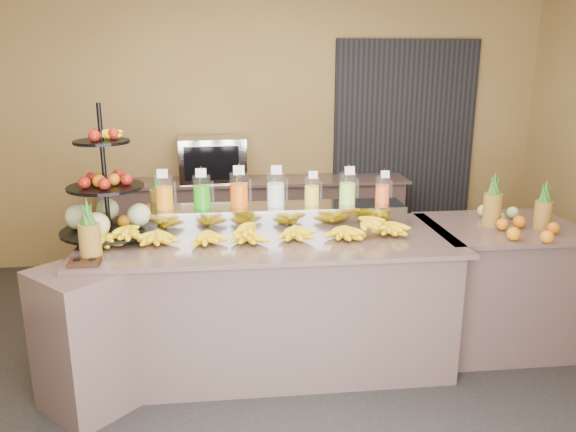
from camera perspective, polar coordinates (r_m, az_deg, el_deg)
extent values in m
plane|color=black|center=(3.91, -1.36, -16.68)|extent=(6.00, 6.00, 0.00)
cube|color=olive|center=(5.85, -3.65, 8.75)|extent=(6.00, 0.02, 2.80)
cube|color=black|center=(6.12, 11.65, 6.87)|extent=(1.50, 0.06, 2.20)
cube|color=#866461|center=(3.96, -1.79, -8.84)|extent=(2.40, 0.90, 0.90)
cube|color=#866461|center=(3.79, -1.85, -2.42)|extent=(2.50, 1.00, 0.03)
cube|color=#866461|center=(3.69, -19.73, -11.69)|extent=(0.71, 0.71, 0.90)
cube|color=#866461|center=(4.50, 20.38, -6.79)|extent=(1.00, 0.80, 0.90)
cube|color=#866461|center=(4.35, 20.95, -1.10)|extent=(1.08, 0.88, 0.03)
cube|color=#866461|center=(5.79, -3.36, -0.93)|extent=(3.00, 0.50, 0.90)
cube|color=#866461|center=(5.68, -3.44, 3.58)|extent=(3.10, 0.55, 0.03)
cube|color=gray|center=(4.04, -1.24, 0.04)|extent=(1.85, 0.30, 0.15)
cylinder|color=silver|center=(4.00, -12.46, 2.33)|extent=(0.13, 0.13, 0.23)
cylinder|color=orange|center=(4.01, -12.43, 1.82)|extent=(0.12, 0.12, 0.16)
cylinder|color=gray|center=(4.00, -12.71, 3.08)|extent=(0.01, 0.01, 0.27)
cube|color=white|center=(3.91, -12.66, 4.22)|extent=(0.07, 0.02, 0.06)
cylinder|color=silver|center=(3.98, -8.73, 2.44)|extent=(0.12, 0.12, 0.23)
cylinder|color=#1E9907|center=(3.99, -8.71, 1.94)|extent=(0.12, 0.12, 0.16)
cylinder|color=gray|center=(3.98, -8.98, 3.20)|extent=(0.01, 0.01, 0.27)
cube|color=white|center=(3.90, -8.85, 4.35)|extent=(0.07, 0.02, 0.06)
cylinder|color=silver|center=(3.98, -4.99, 2.64)|extent=(0.13, 0.13, 0.24)
cylinder|color=#F05900|center=(3.99, -4.98, 2.11)|extent=(0.12, 0.12, 0.16)
cylinder|color=gray|center=(3.97, -5.25, 3.44)|extent=(0.01, 0.01, 0.29)
cube|color=white|center=(3.89, -5.02, 4.66)|extent=(0.08, 0.02, 0.07)
cylinder|color=silver|center=(3.99, -1.25, 2.73)|extent=(0.13, 0.13, 0.24)
cylinder|color=silver|center=(4.00, -1.25, 2.20)|extent=(0.12, 0.12, 0.16)
cylinder|color=gray|center=(3.99, -1.50, 3.51)|extent=(0.01, 0.01, 0.28)
cube|color=white|center=(3.90, -1.19, 4.71)|extent=(0.08, 0.02, 0.06)
cylinder|color=silver|center=(4.03, 2.44, 2.55)|extent=(0.11, 0.11, 0.20)
cylinder|color=yellow|center=(4.03, 2.43, 2.11)|extent=(0.10, 0.10, 0.14)
cylinder|color=gray|center=(4.02, 2.23, 3.21)|extent=(0.01, 0.01, 0.24)
cube|color=white|center=(3.95, 2.57, 4.20)|extent=(0.06, 0.02, 0.05)
cylinder|color=silver|center=(4.07, 6.06, 2.79)|extent=(0.12, 0.12, 0.22)
cylinder|color=#AEE047|center=(4.08, 6.05, 2.30)|extent=(0.11, 0.11, 0.15)
cylinder|color=gray|center=(4.07, 5.84, 3.51)|extent=(0.01, 0.01, 0.26)
cube|color=white|center=(3.99, 6.29, 4.60)|extent=(0.07, 0.02, 0.06)
cylinder|color=silver|center=(4.14, 9.58, 2.65)|extent=(0.11, 0.11, 0.19)
cylinder|color=#F25819|center=(4.14, 9.56, 2.24)|extent=(0.10, 0.10, 0.13)
cylinder|color=gray|center=(4.13, 9.39, 3.28)|extent=(0.01, 0.01, 0.23)
cube|color=white|center=(4.07, 9.84, 4.20)|extent=(0.06, 0.02, 0.05)
ellipsoid|color=yellow|center=(3.82, -17.92, -1.97)|extent=(0.26, 0.19, 0.11)
ellipsoid|color=yellow|center=(3.77, -13.24, -1.85)|extent=(0.26, 0.19, 0.11)
ellipsoid|color=yellow|center=(3.74, -8.46, -1.72)|extent=(0.26, 0.19, 0.11)
ellipsoid|color=yellow|center=(3.74, -3.64, -1.58)|extent=(0.26, 0.19, 0.11)
ellipsoid|color=yellow|center=(3.77, 1.13, -1.43)|extent=(0.26, 0.19, 0.11)
ellipsoid|color=yellow|center=(3.82, 5.81, -1.27)|extent=(0.26, 0.19, 0.11)
ellipsoid|color=yellow|center=(3.90, 10.33, -1.10)|extent=(0.26, 0.19, 0.11)
ellipsoid|color=yellow|center=(3.76, -15.21, -0.80)|extent=(0.22, 0.17, 0.10)
ellipsoid|color=yellow|center=(3.72, -3.66, -0.47)|extent=(0.22, 0.17, 0.10)
ellipsoid|color=yellow|center=(3.83, 7.68, -0.12)|extent=(0.22, 0.17, 0.10)
cylinder|color=black|center=(3.87, -18.17, 4.26)|extent=(0.04, 0.04, 0.90)
cylinder|color=black|center=(3.96, -17.69, -1.39)|extent=(0.80, 0.80, 0.02)
cylinder|color=black|center=(3.89, -18.05, 2.82)|extent=(0.63, 0.63, 0.02)
cylinder|color=black|center=(3.84, -18.42, 7.17)|extent=(0.45, 0.45, 0.02)
sphere|color=#C3C587|center=(3.90, -14.94, 0.02)|extent=(0.17, 0.17, 0.17)
sphere|color=maroon|center=(3.86, -16.08, 3.63)|extent=(0.08, 0.08, 0.08)
sphere|color=orange|center=(3.97, -19.16, -0.67)|extent=(0.09, 0.09, 0.09)
cube|color=black|center=(3.50, -19.96, -4.42)|extent=(0.18, 0.14, 0.03)
cylinder|color=brown|center=(3.55, -19.46, -2.48)|extent=(0.13, 0.13, 0.22)
cone|color=#1D511B|center=(3.50, -19.73, 0.49)|extent=(0.06, 0.06, 0.16)
cylinder|color=brown|center=(4.25, -12.94, 1.06)|extent=(0.13, 0.13, 0.24)
cone|color=#1D511B|center=(4.21, -13.10, 3.71)|extent=(0.07, 0.07, 0.16)
cylinder|color=brown|center=(4.28, 20.01, 0.60)|extent=(0.13, 0.13, 0.24)
cylinder|color=brown|center=(4.36, 24.46, 0.11)|extent=(0.12, 0.12, 0.20)
ellipsoid|color=orange|center=(4.16, 23.27, -1.23)|extent=(0.36, 0.24, 0.09)
cube|color=gray|center=(5.63, -7.72, 5.76)|extent=(0.67, 0.49, 0.43)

